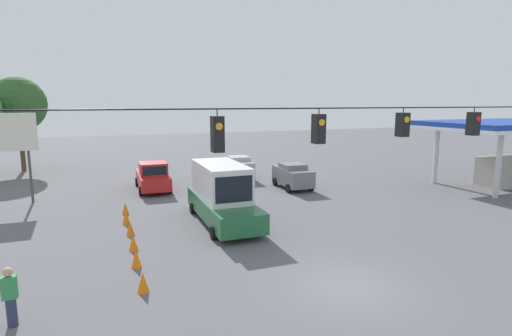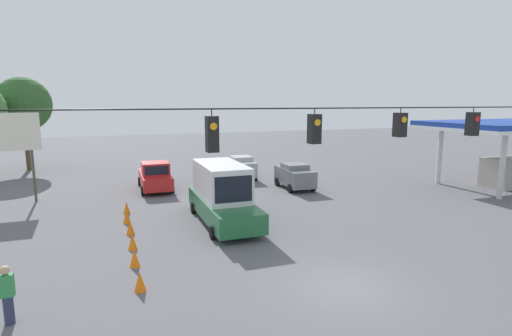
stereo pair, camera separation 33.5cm
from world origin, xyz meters
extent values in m
plane|color=#56565B|center=(0.00, 0.00, 0.00)|extent=(140.00, 140.00, 0.00)
cylinder|color=black|center=(0.00, 0.45, 6.25)|extent=(22.43, 0.04, 0.04)
cube|color=black|center=(-4.80, 0.45, 5.65)|extent=(0.32, 0.36, 0.84)
cylinder|color=black|center=(-4.80, 0.45, 6.16)|extent=(0.03, 0.03, 0.17)
cylinder|color=red|center=(-4.80, 0.64, 5.84)|extent=(0.20, 0.02, 0.20)
cube|color=black|center=(-1.60, 0.45, 5.68)|extent=(0.32, 0.36, 0.80)
cylinder|color=black|center=(-1.60, 0.45, 6.17)|extent=(0.03, 0.03, 0.16)
cylinder|color=orange|center=(-1.60, 0.64, 5.86)|extent=(0.20, 0.02, 0.20)
cube|color=black|center=(1.60, 0.45, 5.62)|extent=(0.32, 0.36, 0.90)
cylinder|color=black|center=(1.60, 0.45, 6.16)|extent=(0.03, 0.03, 0.17)
cylinder|color=orange|center=(1.60, 0.64, 5.83)|extent=(0.20, 0.02, 0.20)
cube|color=black|center=(4.80, 0.45, 5.55)|extent=(0.32, 0.36, 1.01)
cylinder|color=black|center=(4.80, 0.45, 6.15)|extent=(0.03, 0.03, 0.19)
cylinder|color=orange|center=(4.80, 0.64, 5.78)|extent=(0.20, 0.02, 0.20)
cube|color=#236038|center=(1.97, -8.82, 0.82)|extent=(2.39, 7.32, 1.00)
cube|color=silver|center=(1.96, -9.19, 2.24)|extent=(2.19, 4.69, 1.85)
cube|color=black|center=(1.97, -6.84, 2.24)|extent=(1.89, 0.03, 1.29)
cylinder|color=black|center=(3.15, -6.45, 0.32)|extent=(0.22, 0.64, 0.64)
cylinder|color=black|center=(0.80, -6.44, 0.32)|extent=(0.22, 0.64, 0.64)
cylinder|color=black|center=(3.13, -11.20, 0.32)|extent=(0.22, 0.64, 0.64)
cylinder|color=black|center=(0.78, -11.19, 0.32)|extent=(0.22, 0.64, 0.64)
cube|color=#A8AAB2|center=(-2.84, -20.44, 0.93)|extent=(2.02, 3.98, 1.21)
cube|color=#A8AAB2|center=(-2.84, -20.44, 1.71)|extent=(1.74, 1.80, 0.36)
cube|color=black|center=(-2.90, -21.30, 1.71)|extent=(1.42, 0.11, 0.25)
cylinder|color=black|center=(-3.81, -21.64, 0.32)|extent=(0.26, 0.65, 0.64)
cylinder|color=black|center=(-2.04, -21.76, 0.32)|extent=(0.26, 0.65, 0.64)
cylinder|color=black|center=(-3.65, -19.13, 0.32)|extent=(0.26, 0.65, 0.64)
cylinder|color=black|center=(-1.87, -19.25, 0.32)|extent=(0.26, 0.65, 0.64)
cube|color=red|center=(4.49, -18.65, 0.77)|extent=(2.12, 5.51, 0.90)
cube|color=red|center=(4.50, -17.99, 1.67)|extent=(1.91, 2.00, 0.90)
cube|color=black|center=(4.51, -16.99, 1.67)|extent=(1.64, 0.04, 0.63)
cylinder|color=black|center=(5.54, -16.88, 0.32)|extent=(0.23, 0.64, 0.64)
cylinder|color=black|center=(3.49, -16.85, 0.32)|extent=(0.23, 0.64, 0.64)
cylinder|color=black|center=(5.49, -20.44, 0.32)|extent=(0.23, 0.64, 0.64)
cylinder|color=black|center=(3.44, -20.42, 0.32)|extent=(0.23, 0.64, 0.64)
cube|color=slate|center=(-5.36, -15.24, 0.92)|extent=(1.94, 3.99, 1.20)
cube|color=slate|center=(-5.36, -15.24, 1.70)|extent=(1.72, 1.79, 0.36)
cube|color=black|center=(-5.39, -16.11, 1.70)|extent=(1.44, 0.07, 0.25)
cylinder|color=black|center=(-6.30, -16.48, 0.32)|extent=(0.24, 0.65, 0.64)
cylinder|color=black|center=(-4.50, -16.55, 0.32)|extent=(0.24, 0.65, 0.64)
cylinder|color=black|center=(-6.22, -13.93, 0.32)|extent=(0.24, 0.65, 0.64)
cylinder|color=black|center=(-4.41, -13.99, 0.32)|extent=(0.24, 0.65, 0.64)
cone|color=orange|center=(6.79, -2.17, 0.36)|extent=(0.41, 0.41, 0.72)
cone|color=orange|center=(6.83, -4.38, 0.36)|extent=(0.41, 0.41, 0.72)
cone|color=orange|center=(6.80, -6.33, 0.36)|extent=(0.41, 0.41, 0.72)
cone|color=orange|center=(6.78, -8.46, 0.36)|extent=(0.41, 0.41, 0.72)
cone|color=orange|center=(6.87, -10.45, 0.36)|extent=(0.41, 0.41, 0.72)
cone|color=orange|center=(6.79, -12.38, 0.36)|extent=(0.41, 0.41, 0.72)
cylinder|color=silver|center=(-16.87, -12.96, 2.32)|extent=(0.36, 0.36, 4.64)
cylinder|color=silver|center=(-16.87, -7.58, 2.32)|extent=(0.36, 0.36, 4.64)
cube|color=#B2AD9E|center=(-21.72, -10.27, 1.10)|extent=(4.84, 2.31, 2.20)
cylinder|color=#4C473D|center=(12.22, -17.47, 1.69)|extent=(0.16, 0.16, 3.38)
cube|color=silver|center=(13.60, -17.47, 4.57)|extent=(3.94, 0.12, 2.37)
cylinder|color=#2D334C|center=(10.54, -1.37, 0.43)|extent=(0.28, 0.28, 0.85)
cube|color=#338C4C|center=(10.54, -1.37, 1.19)|extent=(0.40, 0.24, 0.67)
sphere|color=tan|center=(10.54, -1.37, 1.66)|extent=(0.27, 0.27, 0.27)
cylinder|color=#4C3823|center=(14.84, -31.26, 2.43)|extent=(0.41, 0.41, 4.86)
sphere|color=#2D5628|center=(14.84, -31.26, 6.22)|extent=(4.95, 4.95, 4.95)
camera|label=1|loc=(7.79, 11.16, 6.45)|focal=28.00mm
camera|label=2|loc=(7.48, 11.28, 6.45)|focal=28.00mm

